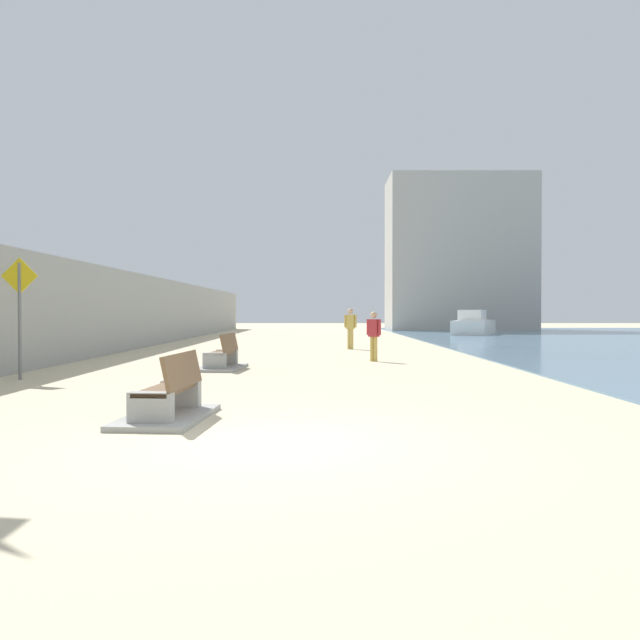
% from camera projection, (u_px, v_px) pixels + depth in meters
% --- Properties ---
extents(ground_plane, '(120.00, 120.00, 0.00)m').
position_uv_depth(ground_plane, '(303.00, 350.00, 25.56)').
color(ground_plane, beige).
extents(seawall, '(0.80, 64.00, 3.21)m').
position_uv_depth(seawall, '(119.00, 311.00, 25.51)').
color(seawall, '#9E9E99').
rests_on(seawall, ground).
extents(bench_near, '(1.25, 2.17, 0.98)m').
position_uv_depth(bench_near, '(167.00, 404.00, 9.16)').
color(bench_near, '#9E9E99').
rests_on(bench_near, ground).
extents(bench_far, '(1.28, 2.19, 0.98)m').
position_uv_depth(bench_far, '(220.00, 361.00, 17.22)').
color(bench_far, '#9E9E99').
rests_on(bench_far, ground).
extents(person_walking, '(0.43, 0.36, 1.58)m').
position_uv_depth(person_walking, '(372.00, 333.00, 19.90)').
color(person_walking, gold).
rests_on(person_walking, ground).
extents(person_standing, '(0.51, 0.26, 1.71)m').
position_uv_depth(person_standing, '(348.00, 325.00, 26.33)').
color(person_standing, gold).
rests_on(person_standing, ground).
extents(boat_outer, '(4.43, 6.92, 1.65)m').
position_uv_depth(boat_outer, '(472.00, 325.00, 43.05)').
color(boat_outer, white).
rests_on(boat_outer, water_bay).
extents(pedestrian_sign, '(0.85, 0.08, 2.83)m').
position_uv_depth(pedestrian_sign, '(17.00, 304.00, 14.52)').
color(pedestrian_sign, slate).
rests_on(pedestrian_sign, ground).
extents(harbor_building, '(12.00, 6.00, 12.93)m').
position_uv_depth(harbor_building, '(457.00, 254.00, 53.51)').
color(harbor_building, '#ADAAA3').
rests_on(harbor_building, ground).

